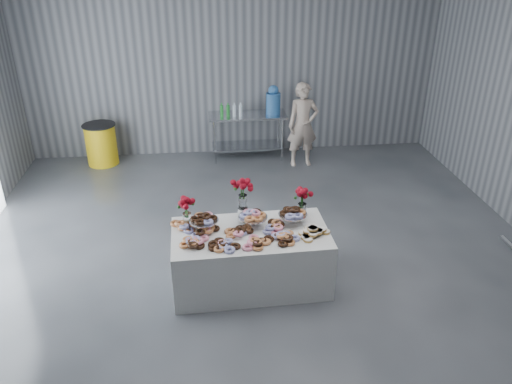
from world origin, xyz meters
The scene contains 16 objects.
ground centered at (0.00, 0.00, 0.00)m, with size 9.00×9.00×0.00m, color #373A3F.
room_walls centered at (-0.27, 0.07, 2.64)m, with size 8.04×9.04×4.02m.
display_table centered at (-0.11, -0.01, 0.38)m, with size 1.90×1.00×0.75m, color white.
prep_table centered at (0.24, 4.10, 0.62)m, with size 1.50×0.60×0.90m.
donut_mounds centered at (-0.11, -0.06, 0.80)m, with size 1.80×0.80×0.09m, color #D1854C, non-canonical shape.
cake_stand_left centered at (-0.66, 0.13, 0.89)m, with size 0.36×0.36×0.17m.
cake_stand_mid centered at (-0.06, 0.14, 0.89)m, with size 0.36×0.36×0.17m.
cake_stand_right centered at (0.44, 0.15, 0.89)m, with size 0.36×0.36×0.17m.
danish_pile centered at (0.64, -0.14, 0.81)m, with size 0.48×0.48×0.11m, color white, non-canonical shape.
bouquet_left centered at (-0.87, 0.22, 1.05)m, with size 0.26×0.26×0.42m.
bouquet_right centered at (0.58, 0.31, 1.05)m, with size 0.26×0.26×0.42m.
bouquet_center centered at (-0.17, 0.34, 1.13)m, with size 0.26×0.26×0.57m.
water_jug centered at (0.74, 4.10, 1.15)m, with size 0.28×0.28×0.55m.
drink_bottles centered at (-0.08, 4.00, 1.04)m, with size 0.54×0.08×0.27m, color #268C33, non-canonical shape.
person centered at (1.25, 3.65, 0.80)m, with size 0.58×0.38×1.60m, color #CC8C93.
trash_barrel centered at (-2.59, 4.10, 0.40)m, with size 0.62×0.62×0.80m.
Camera 1 is at (-0.61, -5.15, 3.90)m, focal length 35.00 mm.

